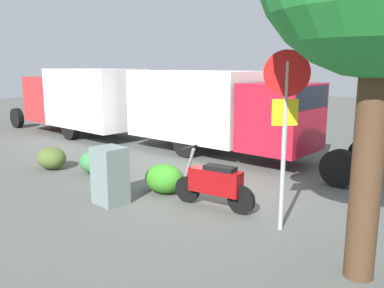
% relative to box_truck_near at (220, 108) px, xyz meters
% --- Properties ---
extents(ground_plane, '(60.00, 60.00, 0.00)m').
position_rel_box_truck_near_xyz_m(ground_plane, '(-2.43, 3.45, -1.52)').
color(ground_plane, '#4E524D').
extents(box_truck_near, '(7.86, 2.22, 2.66)m').
position_rel_box_truck_near_xyz_m(box_truck_near, '(0.00, 0.00, 0.00)').
color(box_truck_near, black).
rests_on(box_truck_near, ground).
extents(box_truck_far, '(7.39, 2.37, 2.70)m').
position_rel_box_truck_near_xyz_m(box_truck_far, '(6.61, 0.61, 0.01)').
color(box_truck_far, black).
rests_on(box_truck_far, ground).
extents(motorcycle, '(1.81, 0.57, 1.20)m').
position_rel_box_truck_near_xyz_m(motorcycle, '(-2.84, 4.02, -1.00)').
color(motorcycle, black).
rests_on(motorcycle, ground).
extents(stop_sign, '(0.71, 0.33, 3.09)m').
position_rel_box_truck_near_xyz_m(stop_sign, '(-4.38, 4.13, 0.54)').
color(stop_sign, '#9E9EA3').
rests_on(stop_sign, ground).
extents(utility_cabinet, '(0.68, 0.60, 1.19)m').
position_rel_box_truck_near_xyz_m(utility_cabinet, '(-1.01, 5.19, -0.92)').
color(utility_cabinet, slate).
rests_on(utility_cabinet, ground).
extents(bike_rack_hoop, '(0.85, 0.06, 0.85)m').
position_rel_box_truck_near_xyz_m(bike_rack_hoop, '(0.19, 4.31, -1.52)').
color(bike_rack_hoop, '#B7B7BC').
rests_on(bike_rack_hoop, ground).
extents(shrub_near_sign, '(0.90, 0.74, 0.61)m').
position_rel_box_truck_near_xyz_m(shrub_near_sign, '(2.48, 4.47, -1.21)').
color(shrub_near_sign, '#465A26').
rests_on(shrub_near_sign, ground).
extents(shrub_mid_verge, '(0.96, 0.78, 0.65)m').
position_rel_box_truck_near_xyz_m(shrub_mid_verge, '(-1.38, 3.96, -1.19)').
color(shrub_mid_verge, '#2F7A1E').
rests_on(shrub_mid_verge, ground).
extents(shrub_by_tree, '(0.92, 0.76, 0.63)m').
position_rel_box_truck_near_xyz_m(shrub_by_tree, '(1.15, 3.98, -1.21)').
color(shrub_by_tree, '#367540').
rests_on(shrub_by_tree, ground).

